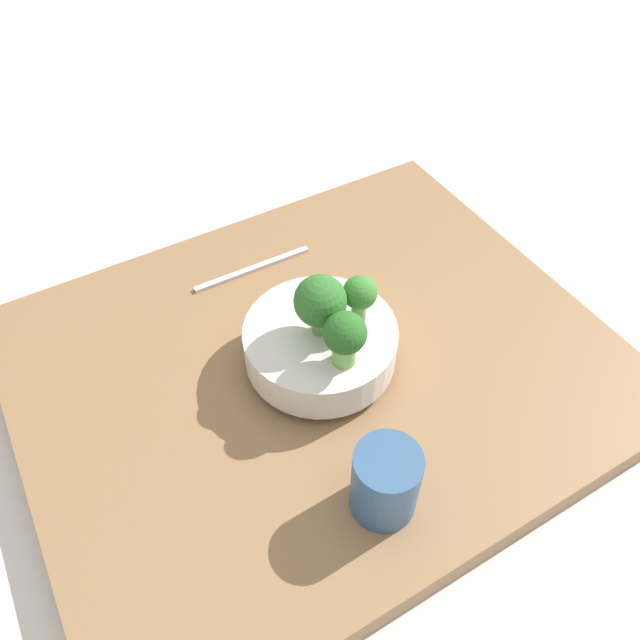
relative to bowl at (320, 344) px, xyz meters
name	(u,v)px	position (x,y,z in m)	size (l,w,h in m)	color
ground_plane	(317,378)	(0.00, -0.01, -0.09)	(6.00, 6.00, 0.00)	silver
table	(317,368)	(0.00, -0.01, -0.06)	(0.80, 0.66, 0.05)	olive
bowl	(320,344)	(0.00, 0.00, 0.00)	(0.21, 0.21, 0.07)	silver
broccoli_floret_back	(342,338)	(0.00, 0.06, 0.08)	(0.05, 0.05, 0.08)	#7AB256
broccoli_floret_center	(320,302)	(0.00, 0.00, 0.08)	(0.07, 0.07, 0.09)	#609347
broccoli_floret_left	(360,295)	(-0.05, 0.01, 0.08)	(0.04, 0.04, 0.08)	#609347
cup	(385,482)	(0.04, 0.22, 0.01)	(0.08, 0.08, 0.10)	#33567F
fork	(253,269)	(0.00, -0.22, -0.04)	(0.20, 0.01, 0.01)	silver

